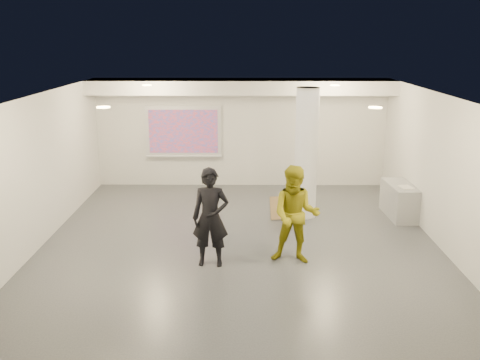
{
  "coord_description": "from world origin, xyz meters",
  "views": [
    {
      "loc": [
        0.09,
        -10.14,
        4.1
      ],
      "look_at": [
        0.0,
        0.4,
        1.25
      ],
      "focal_mm": 40.0,
      "sensor_mm": 36.0,
      "label": 1
    }
  ],
  "objects_px": {
    "credenza": "(400,200)",
    "man": "(296,215)",
    "column": "(306,154)",
    "woman": "(211,218)",
    "projection_screen": "(183,132)"
  },
  "relations": [
    {
      "from": "column",
      "to": "man",
      "type": "relative_size",
      "value": 1.63
    },
    {
      "from": "woman",
      "to": "man",
      "type": "distance_m",
      "value": 1.56
    },
    {
      "from": "column",
      "to": "man",
      "type": "height_order",
      "value": "column"
    },
    {
      "from": "projection_screen",
      "to": "credenza",
      "type": "relative_size",
      "value": 1.58
    },
    {
      "from": "column",
      "to": "woman",
      "type": "bearing_deg",
      "value": -126.08
    },
    {
      "from": "woman",
      "to": "man",
      "type": "height_order",
      "value": "man"
    },
    {
      "from": "column",
      "to": "credenza",
      "type": "distance_m",
      "value": 2.48
    },
    {
      "from": "man",
      "to": "projection_screen",
      "type": "bearing_deg",
      "value": 125.94
    },
    {
      "from": "credenza",
      "to": "man",
      "type": "xyz_separation_m",
      "value": [
        -2.69,
        -2.63,
        0.53
      ]
    },
    {
      "from": "woman",
      "to": "man",
      "type": "xyz_separation_m",
      "value": [
        1.56,
        0.14,
        0.01
      ]
    },
    {
      "from": "column",
      "to": "woman",
      "type": "relative_size",
      "value": 1.64
    },
    {
      "from": "projection_screen",
      "to": "column",
      "type": "bearing_deg",
      "value": -40.56
    },
    {
      "from": "projection_screen",
      "to": "woman",
      "type": "height_order",
      "value": "projection_screen"
    },
    {
      "from": "credenza",
      "to": "woman",
      "type": "height_order",
      "value": "woman"
    },
    {
      "from": "man",
      "to": "woman",
      "type": "bearing_deg",
      "value": -165.5
    }
  ]
}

